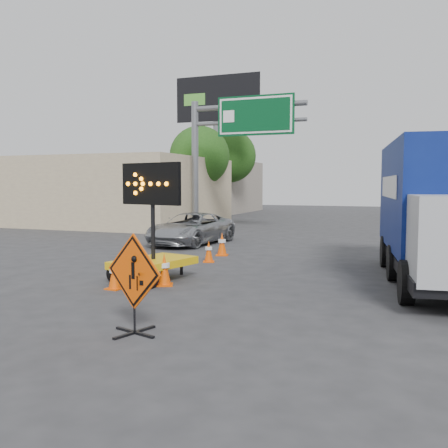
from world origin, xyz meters
The scene contains 15 objects.
ground centered at (0.00, 0.00, 0.00)m, with size 100.00×100.00×0.00m, color #2D2D30.
storefront_left_near centered at (-14.00, 20.00, 2.00)m, with size 14.00×10.00×4.00m, color #C0B08A.
storefront_left_far centered at (-15.00, 34.00, 2.20)m, with size 12.00×10.00×4.40m, color gray.
highway_gantry centered at (-4.43, 17.96, 5.07)m, with size 6.18×0.38×6.90m.
billboard centered at (-8.35, 25.87, 7.35)m, with size 6.10×0.54×9.85m.
tree_left_near centered at (-8.00, 22.00, 4.16)m, with size 3.71×3.71×6.03m.
tree_left_far centered at (-9.00, 30.00, 4.60)m, with size 4.10×4.10×6.66m.
construction_sign centered at (0.30, 0.53, 0.88)m, with size 1.20×0.86×1.66m.
arrow_board centered at (-1.60, 4.57, 0.67)m, with size 1.85×2.34×2.98m.
pickup_truck centered at (-3.99, 12.02, 0.64)m, with size 2.11×4.58×1.27m, color #A3A6AA.
box_truck centered at (5.14, 6.91, 1.60)m, with size 3.18×7.67×3.52m.
cone_a centered at (-1.97, 3.38, 0.35)m, with size 0.38×0.38×0.69m.
cone_b centered at (-1.08, 4.18, 0.39)m, with size 0.53×0.53×0.78m.
cone_c centered at (-1.48, 7.91, 0.34)m, with size 0.45×0.45×0.68m.
cone_d centered at (-1.62, 9.41, 0.40)m, with size 0.49×0.49×0.79m.
Camera 1 is at (4.55, -6.44, 2.46)m, focal length 40.00 mm.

